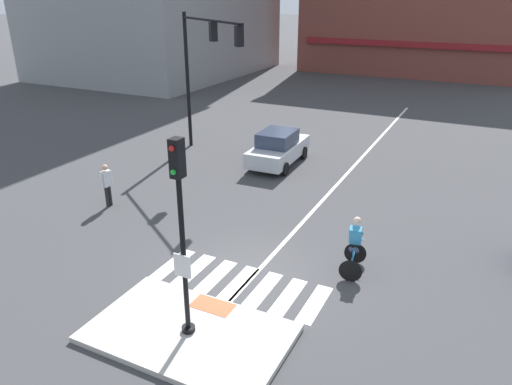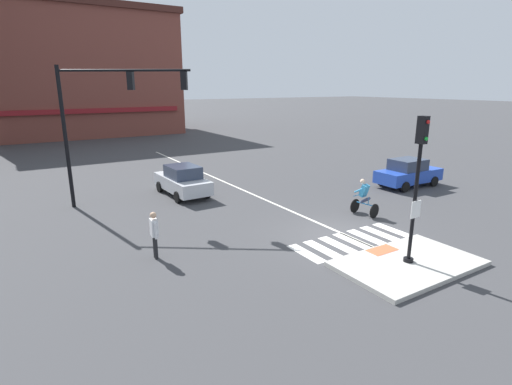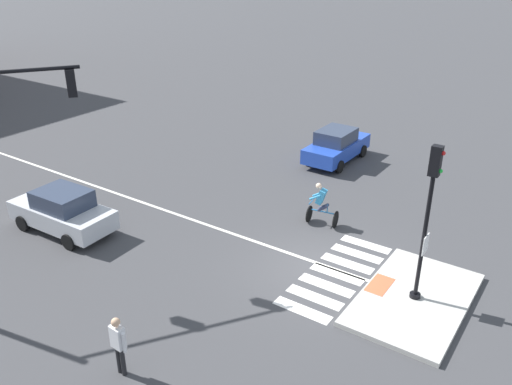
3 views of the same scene
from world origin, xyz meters
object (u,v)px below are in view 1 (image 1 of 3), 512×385
at_px(traffic_light_mast, 202,59).
at_px(car_silver_westbound_far, 278,148).
at_px(signal_pole, 181,223).
at_px(cyclist, 355,244).
at_px(pedestrian_at_curb_left, 107,182).

bearing_deg(traffic_light_mast, car_silver_westbound_far, 5.05).
bearing_deg(traffic_light_mast, signal_pole, -59.80).
bearing_deg(car_silver_westbound_far, signal_pole, -75.76).
relative_size(signal_pole, car_silver_westbound_far, 1.14).
bearing_deg(cyclist, signal_pole, -120.36).
height_order(car_silver_westbound_far, cyclist, cyclist).
bearing_deg(car_silver_westbound_far, traffic_light_mast, -174.95).
bearing_deg(signal_pole, pedestrian_at_curb_left, 144.36).
distance_m(car_silver_westbound_far, cyclist, 9.54).
relative_size(traffic_light_mast, car_silver_westbound_far, 1.61).
distance_m(signal_pole, car_silver_westbound_far, 12.76).
distance_m(traffic_light_mast, car_silver_westbound_far, 5.44).
xyz_separation_m(car_silver_westbound_far, cyclist, (5.78, -7.59, 0.06)).
bearing_deg(car_silver_westbound_far, pedestrian_at_curb_left, -118.01).
distance_m(signal_pole, cyclist, 5.74).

